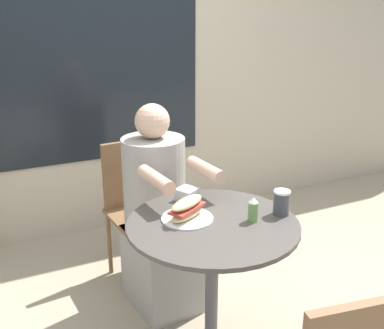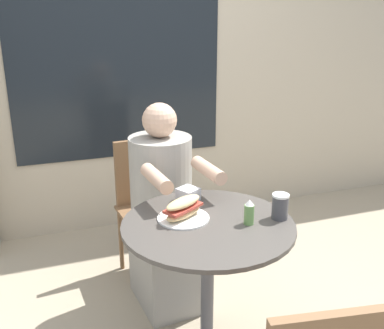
# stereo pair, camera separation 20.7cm
# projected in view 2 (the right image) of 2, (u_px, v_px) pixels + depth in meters

# --- Properties ---
(storefront_wall) EXTENTS (8.00, 0.09, 2.80)m
(storefront_wall) POSITION_uv_depth(u_px,v_px,m) (124.00, 43.00, 3.23)
(storefront_wall) COLOR #B7A88E
(storefront_wall) RESTS_ON ground_plane
(cafe_table) EXTENTS (0.76, 0.76, 0.75)m
(cafe_table) POSITION_uv_depth(u_px,v_px,m) (208.00, 263.00, 2.01)
(cafe_table) COLOR #47423D
(cafe_table) RESTS_ON ground_plane
(diner_chair) EXTENTS (0.41, 0.41, 0.87)m
(diner_chair) POSITION_uv_depth(u_px,v_px,m) (147.00, 196.00, 2.82)
(diner_chair) COLOR brown
(diner_chair) RESTS_ON ground_plane
(seated_diner) EXTENTS (0.39, 0.63, 1.17)m
(seated_diner) POSITION_uv_depth(u_px,v_px,m) (164.00, 221.00, 2.52)
(seated_diner) COLOR gray
(seated_diner) RESTS_ON ground_plane
(sandwich_on_plate) EXTENTS (0.23, 0.23, 0.10)m
(sandwich_on_plate) POSITION_uv_depth(u_px,v_px,m) (183.00, 210.00, 1.97)
(sandwich_on_plate) COLOR white
(sandwich_on_plate) RESTS_ON cafe_table
(drink_cup) EXTENTS (0.07, 0.07, 0.12)m
(drink_cup) POSITION_uv_depth(u_px,v_px,m) (280.00, 206.00, 1.97)
(drink_cup) COLOR #424247
(drink_cup) RESTS_ON cafe_table
(napkin_box) EXTENTS (0.12, 0.12, 0.06)m
(napkin_box) POSITION_uv_depth(u_px,v_px,m) (189.00, 194.00, 2.18)
(napkin_box) COLOR silver
(napkin_box) RESTS_ON cafe_table
(condiment_bottle) EXTENTS (0.04, 0.04, 0.11)m
(condiment_bottle) POSITION_uv_depth(u_px,v_px,m) (249.00, 212.00, 1.92)
(condiment_bottle) COLOR #66934C
(condiment_bottle) RESTS_ON cafe_table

